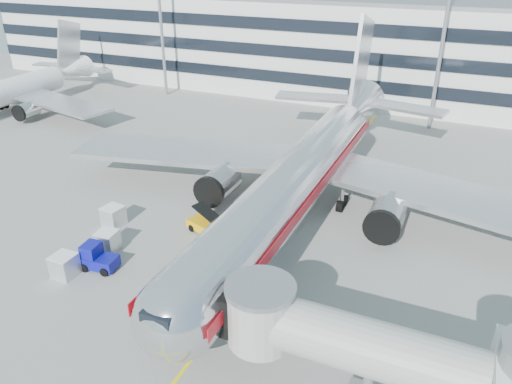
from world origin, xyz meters
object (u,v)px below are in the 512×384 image
at_px(cargo_container_left, 113,216).
at_px(cargo_container_right, 107,241).
at_px(belt_loader, 212,228).
at_px(baggage_tug, 97,258).
at_px(cargo_container_front, 64,266).
at_px(main_jet, 304,172).
at_px(ramp_worker, 180,272).

distance_m(cargo_container_left, cargo_container_right, 4.23).
bearing_deg(cargo_container_left, cargo_container_right, -58.12).
bearing_deg(cargo_container_right, belt_loader, 40.03).
bearing_deg(belt_loader, baggage_tug, -125.68).
height_order(belt_loader, cargo_container_left, belt_loader).
relative_size(baggage_tug, cargo_container_right, 1.67).
height_order(belt_loader, cargo_container_front, belt_loader).
distance_m(cargo_container_right, cargo_container_front, 4.27).
xyz_separation_m(main_jet, baggage_tug, (-11.67, -15.19, -3.32)).
bearing_deg(baggage_tug, cargo_container_front, -131.64).
height_order(baggage_tug, cargo_container_front, baggage_tug).
xyz_separation_m(main_jet, cargo_container_front, (-13.27, -16.99, -3.33)).
relative_size(cargo_container_left, cargo_container_front, 1.04).
xyz_separation_m(belt_loader, baggage_tug, (-5.81, -8.10, 0.22)).
distance_m(baggage_tug, cargo_container_left, 6.80).
distance_m(baggage_tug, cargo_container_front, 2.41).
height_order(main_jet, belt_loader, main_jet).
bearing_deg(main_jet, cargo_container_front, -127.99).
distance_m(cargo_container_front, ramp_worker, 9.01).
xyz_separation_m(belt_loader, cargo_container_left, (-8.99, -2.09, 0.20)).
distance_m(main_jet, cargo_container_front, 21.82).
xyz_separation_m(belt_loader, ramp_worker, (1.14, -7.07, 0.21)).
relative_size(cargo_container_left, cargo_container_right, 1.06).
distance_m(belt_loader, cargo_container_front, 12.37).
relative_size(cargo_container_front, ramp_worker, 0.98).
relative_size(main_jet, belt_loader, 9.64).
bearing_deg(belt_loader, main_jet, 50.47).
distance_m(cargo_container_right, ramp_worker, 8.02).
bearing_deg(main_jet, cargo_container_left, -148.27).
bearing_deg(cargo_container_right, cargo_container_front, -98.84).
bearing_deg(ramp_worker, baggage_tug, 145.90).
bearing_deg(ramp_worker, main_jet, 29.11).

